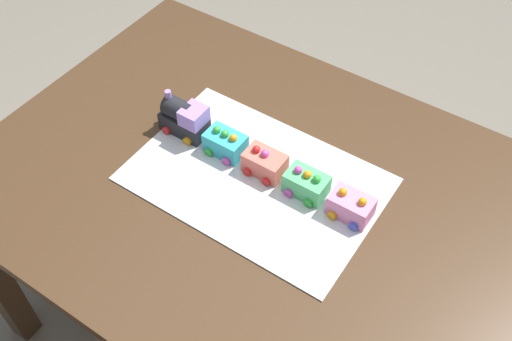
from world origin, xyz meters
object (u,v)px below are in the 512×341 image
(cake_car_caboose_turquoise, at_px, (225,143))
(cake_car_flatbed_bubblegum, at_px, (351,206))
(dining_table, at_px, (260,213))
(cake_car_gondola_coral, at_px, (265,163))
(cake_locomotive, at_px, (184,118))
(cake_car_tanker_mint_green, at_px, (306,184))

(cake_car_caboose_turquoise, bearing_deg, cake_car_flatbed_bubblegum, -0.00)
(dining_table, xyz_separation_m, cake_car_gondola_coral, (-0.02, 0.05, 0.14))
(dining_table, distance_m, cake_car_gondola_coral, 0.15)
(cake_locomotive, xyz_separation_m, cake_car_flatbed_bubblegum, (0.48, 0.00, -0.02))
(cake_locomotive, height_order, cake_car_flatbed_bubblegum, cake_locomotive)
(cake_car_caboose_turquoise, relative_size, cake_car_gondola_coral, 1.00)
(dining_table, bearing_deg, cake_car_gondola_coral, 111.11)
(dining_table, xyz_separation_m, cake_locomotive, (-0.26, 0.05, 0.16))
(cake_car_flatbed_bubblegum, bearing_deg, cake_locomotive, -180.00)
(cake_car_tanker_mint_green, bearing_deg, cake_car_gondola_coral, -180.00)
(cake_locomotive, distance_m, cake_car_gondola_coral, 0.25)
(dining_table, height_order, cake_car_flatbed_bubblegum, cake_car_flatbed_bubblegum)
(cake_car_gondola_coral, distance_m, cake_car_flatbed_bubblegum, 0.24)
(cake_car_gondola_coral, bearing_deg, cake_car_caboose_turquoise, 180.00)
(cake_locomotive, distance_m, cake_car_caboose_turquoise, 0.13)
(dining_table, relative_size, cake_car_tanker_mint_green, 14.00)
(cake_locomotive, relative_size, cake_car_caboose_turquoise, 1.40)
(cake_locomotive, bearing_deg, cake_car_caboose_turquoise, 0.00)
(cake_car_tanker_mint_green, bearing_deg, dining_table, -155.89)
(dining_table, distance_m, cake_car_tanker_mint_green, 0.18)
(dining_table, relative_size, cake_car_caboose_turquoise, 14.00)
(dining_table, height_order, cake_locomotive, cake_locomotive)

